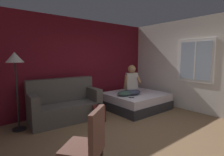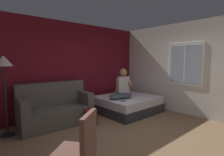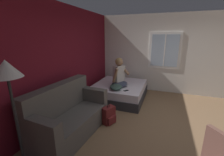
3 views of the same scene
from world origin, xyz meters
name	(u,v)px [view 2 (image 2 of 3)]	position (x,y,z in m)	size (l,w,h in m)	color
ground_plane	(142,144)	(0.00, 0.00, 0.00)	(40.00, 40.00, 0.00)	brown
wall_back_accent	(72,69)	(0.00, 2.71, 1.35)	(9.85, 0.16, 2.70)	maroon
wall_side_with_window	(200,69)	(2.50, 0.01, 1.35)	(0.19, 6.66, 2.70)	silver
bed	(127,104)	(1.31, 1.66, 0.24)	(1.72, 1.58, 0.48)	#2D2D33
couch	(55,109)	(-0.82, 2.09, 0.39)	(1.75, 0.93, 1.04)	#514C47
side_chair	(79,149)	(-1.53, -0.26, 0.53)	(0.65, 0.65, 0.98)	#382D23
person_seated	(123,86)	(1.08, 1.60, 0.84)	(0.66, 0.63, 0.88)	#383D51
backpack	(91,118)	(-0.20, 1.45, 0.19)	(0.35, 0.32, 0.46)	maroon
throw_pillow	(116,97)	(0.81, 1.62, 0.55)	(0.48, 0.36, 0.14)	#385147
cell_phone	(123,101)	(0.78, 1.30, 0.48)	(0.07, 0.14, 0.01)	black
floor_lamp	(4,69)	(-1.87, 2.12, 1.43)	(0.36, 0.36, 1.70)	black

